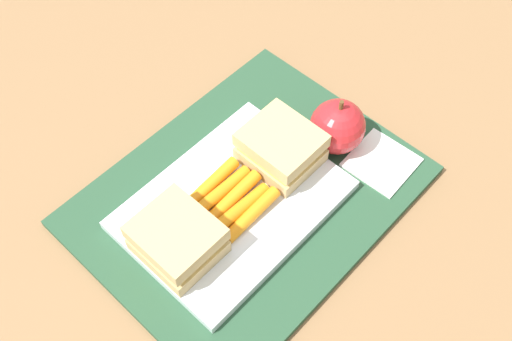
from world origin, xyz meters
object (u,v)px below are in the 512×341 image
(sandwich_half_right, at_px, (281,147))
(carrot_sticks_bundle, at_px, (232,198))
(food_tray, at_px, (233,205))
(sandwich_half_left, at_px, (177,239))
(paper_napkin, at_px, (381,162))
(apple, at_px, (337,127))

(sandwich_half_right, height_order, carrot_sticks_bundle, sandwich_half_right)
(food_tray, relative_size, sandwich_half_left, 2.88)
(food_tray, xyz_separation_m, sandwich_half_left, (-0.08, 0.00, 0.03))
(carrot_sticks_bundle, distance_m, paper_napkin, 0.18)
(carrot_sticks_bundle, distance_m, apple, 0.15)
(food_tray, bearing_deg, carrot_sticks_bundle, -154.15)
(carrot_sticks_bundle, bearing_deg, sandwich_half_left, 179.96)
(food_tray, bearing_deg, sandwich_half_right, 0.00)
(sandwich_half_left, bearing_deg, apple, -6.77)
(sandwich_half_right, relative_size, paper_napkin, 1.14)
(apple, xyz_separation_m, paper_napkin, (0.01, -0.06, -0.03))
(sandwich_half_right, relative_size, carrot_sticks_bundle, 1.00)
(food_tray, relative_size, sandwich_half_right, 2.88)
(sandwich_half_right, distance_m, paper_napkin, 0.12)
(sandwich_half_right, distance_m, apple, 0.07)
(carrot_sticks_bundle, bearing_deg, paper_napkin, -27.61)
(sandwich_half_left, height_order, sandwich_half_right, same)
(paper_napkin, bearing_deg, sandwich_half_left, 160.61)
(sandwich_half_right, bearing_deg, paper_napkin, -45.62)
(food_tray, xyz_separation_m, paper_napkin, (0.16, -0.08, -0.00))
(sandwich_half_left, xyz_separation_m, paper_napkin, (0.24, -0.08, -0.03))
(food_tray, distance_m, carrot_sticks_bundle, 0.01)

